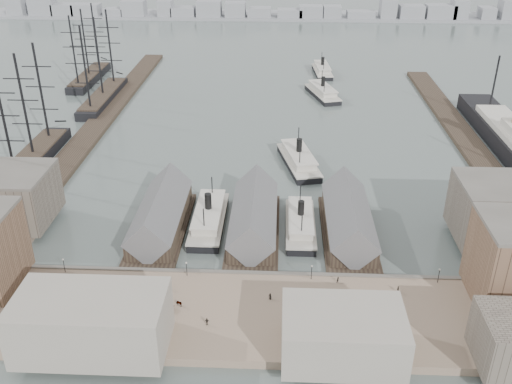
{
  "coord_description": "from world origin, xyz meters",
  "views": [
    {
      "loc": [
        6.92,
        -119.26,
        83.55
      ],
      "look_at": [
        0.0,
        30.0,
        6.0
      ],
      "focal_mm": 40.0,
      "sensor_mm": 36.0,
      "label": 1
    }
  ],
  "objects_px": {
    "ferry_docked_west": "(209,217)",
    "horse_cart_right": "(358,331)",
    "tram": "(505,294)",
    "horse_cart_left": "(53,293)",
    "horse_cart_center": "(175,304)"
  },
  "relations": [
    {
      "from": "ferry_docked_west",
      "to": "tram",
      "type": "height_order",
      "value": "ferry_docked_west"
    },
    {
      "from": "horse_cart_left",
      "to": "horse_cart_center",
      "type": "height_order",
      "value": "horse_cart_left"
    },
    {
      "from": "horse_cart_left",
      "to": "horse_cart_right",
      "type": "bearing_deg",
      "value": -79.29
    },
    {
      "from": "ferry_docked_west",
      "to": "horse_cart_left",
      "type": "relative_size",
      "value": 6.19
    },
    {
      "from": "tram",
      "to": "horse_cart_left",
      "type": "bearing_deg",
      "value": -170.28
    },
    {
      "from": "horse_cart_center",
      "to": "horse_cart_right",
      "type": "relative_size",
      "value": 0.99
    },
    {
      "from": "tram",
      "to": "horse_cart_right",
      "type": "height_order",
      "value": "tram"
    },
    {
      "from": "horse_cart_left",
      "to": "horse_cart_right",
      "type": "height_order",
      "value": "horse_cart_left"
    },
    {
      "from": "ferry_docked_west",
      "to": "horse_cart_right",
      "type": "bearing_deg",
      "value": -51.53
    },
    {
      "from": "tram",
      "to": "horse_cart_center",
      "type": "xyz_separation_m",
      "value": [
        -74.17,
        -5.92,
        -0.93
      ]
    },
    {
      "from": "tram",
      "to": "horse_cart_center",
      "type": "distance_m",
      "value": 74.42
    },
    {
      "from": "tram",
      "to": "horse_cart_left",
      "type": "relative_size",
      "value": 2.02
    },
    {
      "from": "horse_cart_center",
      "to": "horse_cart_right",
      "type": "bearing_deg",
      "value": -71.58
    },
    {
      "from": "tram",
      "to": "ferry_docked_west",
      "type": "bearing_deg",
      "value": 162.87
    },
    {
      "from": "horse_cart_center",
      "to": "horse_cart_right",
      "type": "height_order",
      "value": "horse_cart_right"
    }
  ]
}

